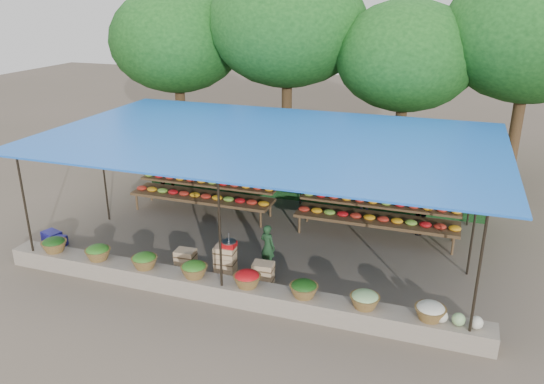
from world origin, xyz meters
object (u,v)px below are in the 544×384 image
(weighing_scale, at_px, (229,244))
(blue_crate_back, at_px, (57,241))
(blue_crate_front, at_px, (52,237))
(crate_counter, at_px, (224,265))
(vendor_seated, at_px, (268,247))

(weighing_scale, distance_m, blue_crate_back, 4.83)
(blue_crate_front, bearing_deg, crate_counter, 13.71)
(weighing_scale, bearing_deg, blue_crate_front, 177.52)
(crate_counter, relative_size, blue_crate_back, 5.47)
(crate_counter, bearing_deg, vendor_seated, 42.03)
(crate_counter, height_order, vendor_seated, vendor_seated)
(crate_counter, xyz_separation_m, vendor_seated, (0.78, 0.71, 0.24))
(crate_counter, xyz_separation_m, blue_crate_back, (-4.64, 0.05, -0.18))
(blue_crate_front, relative_size, blue_crate_back, 1.07)
(blue_crate_front, bearing_deg, weighing_scale, 13.77)
(blue_crate_back, bearing_deg, vendor_seated, -0.07)
(crate_counter, height_order, blue_crate_front, crate_counter)
(weighing_scale, height_order, vendor_seated, weighing_scale)
(weighing_scale, relative_size, blue_crate_back, 0.78)
(blue_crate_back, bearing_deg, crate_counter, -7.59)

